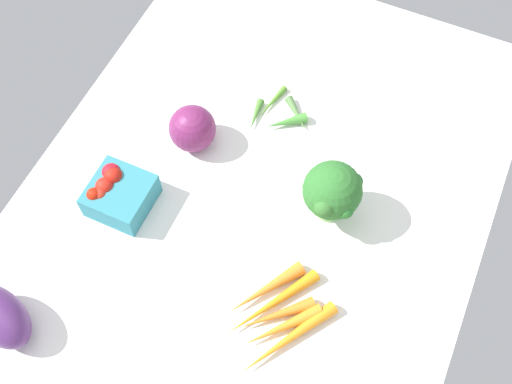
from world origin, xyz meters
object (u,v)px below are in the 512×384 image
Objects in this scene: berry_basket at (118,193)px; carrot_bunch at (277,315)px; eggplant at (0,316)px; red_onion_center at (192,128)px; okra_pile at (281,116)px; broccoli_head at (333,192)px.

berry_basket reaches higher than carrot_bunch.
red_onion_center reaches higher than eggplant.
eggplant is 43.22cm from red_onion_center.
red_onion_center is (11.05, -12.21, 3.31)cm from okra_pile.
broccoli_head is 1.07× the size of okra_pile.
broccoli_head is 54.15cm from eggplant.
red_onion_center is (-3.59, -27.11, -3.21)cm from broccoli_head.
carrot_bunch is 1.67× the size of eggplant.
berry_basket is 1.19× the size of red_onion_center.
red_onion_center is (-15.98, 5.90, 1.17)cm from berry_basket.
broccoli_head reaches higher than okra_pile.
berry_basket is 0.85× the size of okra_pile.
carrot_bunch is (34.85, 14.19, 0.25)cm from okra_pile.
carrot_bunch is (20.21, -0.71, -6.26)cm from broccoli_head.
carrot_bunch is 35.67cm from red_onion_center.
okra_pile is at bearing 85.09° from eggplant.
berry_basket is 0.48× the size of carrot_bunch.
carrot_bunch is at bearing 76.39° from berry_basket.
eggplant is at bearing -23.82° from okra_pile.
okra_pile is at bearing 146.18° from berry_basket.
berry_basket is 0.80× the size of eggplant.
broccoli_head is 21.88cm from okra_pile.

